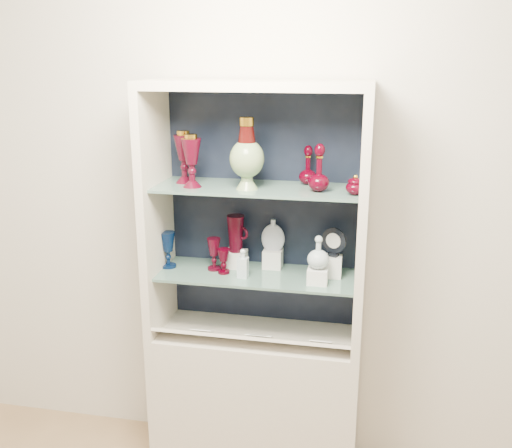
% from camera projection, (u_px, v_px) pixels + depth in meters
% --- Properties ---
extents(wall_back, '(3.50, 0.02, 2.80)m').
position_uv_depth(wall_back, '(265.00, 192.00, 2.79)').
color(wall_back, beige).
rests_on(wall_back, ground).
extents(cabinet_base, '(1.00, 0.40, 0.75)m').
position_uv_depth(cabinet_base, '(256.00, 400.00, 2.87)').
color(cabinet_base, beige).
rests_on(cabinet_base, ground).
extents(cabinet_back_panel, '(0.98, 0.02, 1.15)m').
position_uv_depth(cabinet_back_panel, '(264.00, 208.00, 2.78)').
color(cabinet_back_panel, black).
rests_on(cabinet_back_panel, cabinet_base).
extents(cabinet_side_left, '(0.04, 0.40, 1.15)m').
position_uv_depth(cabinet_side_left, '(157.00, 213.00, 2.69)').
color(cabinet_side_left, beige).
rests_on(cabinet_side_left, cabinet_base).
extents(cabinet_side_right, '(0.04, 0.40, 1.15)m').
position_uv_depth(cabinet_side_right, '(363.00, 224.00, 2.51)').
color(cabinet_side_right, beige).
rests_on(cabinet_side_right, cabinet_base).
extents(cabinet_top_cap, '(1.00, 0.40, 0.04)m').
position_uv_depth(cabinet_top_cap, '(256.00, 85.00, 2.44)').
color(cabinet_top_cap, beige).
rests_on(cabinet_top_cap, cabinet_side_left).
extents(shelf_lower, '(0.92, 0.34, 0.01)m').
position_uv_depth(shelf_lower, '(257.00, 275.00, 2.70)').
color(shelf_lower, slate).
rests_on(shelf_lower, cabinet_side_left).
extents(shelf_upper, '(0.92, 0.34, 0.01)m').
position_uv_depth(shelf_upper, '(257.00, 188.00, 2.58)').
color(shelf_upper, slate).
rests_on(shelf_upper, cabinet_side_left).
extents(label_ledge, '(0.92, 0.17, 0.09)m').
position_uv_depth(label_ledge, '(251.00, 338.00, 2.65)').
color(label_ledge, beige).
rests_on(label_ledge, cabinet_base).
extents(label_card_0, '(0.10, 0.06, 0.03)m').
position_uv_depth(label_card_0, '(257.00, 335.00, 2.64)').
color(label_card_0, white).
rests_on(label_card_0, label_ledge).
extents(label_card_1, '(0.10, 0.06, 0.03)m').
position_uv_depth(label_card_1, '(202.00, 330.00, 2.69)').
color(label_card_1, white).
rests_on(label_card_1, label_ledge).
extents(label_card_2, '(0.10, 0.06, 0.03)m').
position_uv_depth(label_card_2, '(321.00, 341.00, 2.59)').
color(label_card_2, white).
rests_on(label_card_2, label_ledge).
extents(label_card_3, '(0.10, 0.06, 0.03)m').
position_uv_depth(label_card_3, '(261.00, 336.00, 2.64)').
color(label_card_3, white).
rests_on(label_card_3, label_ledge).
extents(pedestal_lamp_left, '(0.11, 0.11, 0.24)m').
position_uv_depth(pedestal_lamp_left, '(192.00, 161.00, 2.55)').
color(pedestal_lamp_left, '#460616').
rests_on(pedestal_lamp_left, shelf_upper).
extents(pedestal_lamp_right, '(0.09, 0.09, 0.24)m').
position_uv_depth(pedestal_lamp_right, '(184.00, 157.00, 2.64)').
color(pedestal_lamp_right, '#460616').
rests_on(pedestal_lamp_right, shelf_upper).
extents(enamel_urn, '(0.19, 0.19, 0.32)m').
position_uv_depth(enamel_urn, '(247.00, 154.00, 2.50)').
color(enamel_urn, '#0E4A26').
rests_on(enamel_urn, shelf_upper).
extents(ruby_decanter_a, '(0.10, 0.10, 0.24)m').
position_uv_depth(ruby_decanter_a, '(319.00, 165.00, 2.46)').
color(ruby_decanter_a, '#43000E').
rests_on(ruby_decanter_a, shelf_upper).
extents(ruby_decanter_b, '(0.11, 0.11, 0.19)m').
position_uv_depth(ruby_decanter_b, '(308.00, 164.00, 2.61)').
color(ruby_decanter_b, '#43000E').
rests_on(ruby_decanter_b, shelf_upper).
extents(lidded_bowl, '(0.10, 0.10, 0.09)m').
position_uv_depth(lidded_bowl, '(355.00, 185.00, 2.42)').
color(lidded_bowl, '#43000E').
rests_on(lidded_bowl, shelf_upper).
extents(cobalt_goblet, '(0.10, 0.10, 0.18)m').
position_uv_depth(cobalt_goblet, '(168.00, 250.00, 2.76)').
color(cobalt_goblet, '#09193A').
rests_on(cobalt_goblet, shelf_lower).
extents(ruby_goblet_tall, '(0.09, 0.09, 0.16)m').
position_uv_depth(ruby_goblet_tall, '(214.00, 254.00, 2.73)').
color(ruby_goblet_tall, '#460616').
rests_on(ruby_goblet_tall, shelf_lower).
extents(ruby_goblet_small, '(0.07, 0.07, 0.12)m').
position_uv_depth(ruby_goblet_small, '(224.00, 261.00, 2.69)').
color(ruby_goblet_small, '#43000E').
rests_on(ruby_goblet_small, shelf_lower).
extents(riser_ruby_pitcher, '(0.10, 0.10, 0.08)m').
position_uv_depth(riser_ruby_pitcher, '(236.00, 259.00, 2.78)').
color(riser_ruby_pitcher, silver).
rests_on(riser_ruby_pitcher, shelf_lower).
extents(ruby_pitcher, '(0.16, 0.13, 0.18)m').
position_uv_depth(ruby_pitcher, '(236.00, 234.00, 2.74)').
color(ruby_pitcher, '#460616').
rests_on(ruby_pitcher, riser_ruby_pitcher).
extents(clear_square_bottle, '(0.05, 0.05, 0.14)m').
position_uv_depth(clear_square_bottle, '(243.00, 263.00, 2.63)').
color(clear_square_bottle, '#AABEC5').
rests_on(clear_square_bottle, shelf_lower).
extents(riser_flat_flask, '(0.09, 0.09, 0.09)m').
position_uv_depth(riser_flat_flask, '(273.00, 259.00, 2.77)').
color(riser_flat_flask, silver).
rests_on(riser_flat_flask, shelf_lower).
extents(flat_flask, '(0.11, 0.05, 0.16)m').
position_uv_depth(flat_flask, '(273.00, 234.00, 2.73)').
color(flat_flask, '#AAB1C0').
rests_on(flat_flask, riser_flat_flask).
extents(riser_clear_round_decanter, '(0.09, 0.09, 0.07)m').
position_uv_depth(riser_clear_round_decanter, '(318.00, 276.00, 2.57)').
color(riser_clear_round_decanter, silver).
rests_on(riser_clear_round_decanter, shelf_lower).
extents(clear_round_decanter, '(0.13, 0.13, 0.15)m').
position_uv_depth(clear_round_decanter, '(318.00, 253.00, 2.54)').
color(clear_round_decanter, '#AABEC5').
rests_on(clear_round_decanter, riser_clear_round_decanter).
extents(riser_cameo_medallion, '(0.08, 0.08, 0.10)m').
position_uv_depth(riser_cameo_medallion, '(333.00, 266.00, 2.65)').
color(riser_cameo_medallion, silver).
rests_on(riser_cameo_medallion, shelf_lower).
extents(cameo_medallion, '(0.13, 0.08, 0.14)m').
position_uv_depth(cameo_medallion, '(334.00, 242.00, 2.61)').
color(cameo_medallion, black).
rests_on(cameo_medallion, riser_cameo_medallion).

